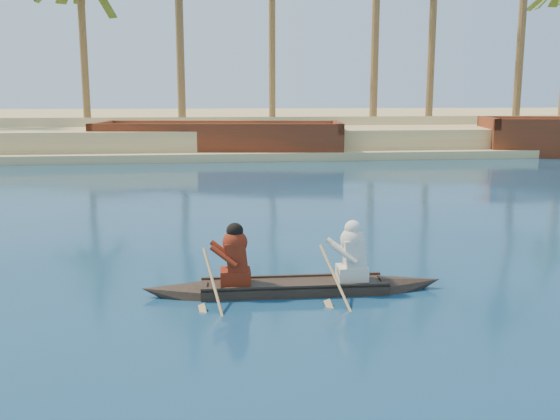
{
  "coord_description": "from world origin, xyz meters",
  "views": [
    {
      "loc": [
        2.47,
        -5.4,
        2.91
      ],
      "look_at": [
        3.75,
        4.74,
        1.03
      ],
      "focal_mm": 40.0,
      "sensor_mm": 36.0,
      "label": 1
    }
  ],
  "objects": [
    {
      "name": "sandy_embankment",
      "position": [
        0.0,
        46.89,
        0.53
      ],
      "size": [
        150.0,
        51.0,
        1.5
      ],
      "color": "#DFC97E",
      "rests_on": "ground"
    },
    {
      "name": "palm_grove",
      "position": [
        0.0,
        35.0,
        8.0
      ],
      "size": [
        110.0,
        14.0,
        16.0
      ],
      "primitive_type": null,
      "color": "#34521D",
      "rests_on": "ground"
    },
    {
      "name": "shrub_cluster",
      "position": [
        0.0,
        31.5,
        1.2
      ],
      "size": [
        100.0,
        6.0,
        2.4
      ],
      "primitive_type": null,
      "color": "#1C3914",
      "rests_on": "ground"
    },
    {
      "name": "canoe",
      "position": [
        3.8,
        3.46,
        0.24
      ],
      "size": [
        4.53,
        0.69,
        1.24
      ],
      "rotation": [
        0.0,
        0.0,
        -0.02
      ],
      "color": "#34261C",
      "rests_on": "ground"
    },
    {
      "name": "barge_mid",
      "position": [
        3.36,
        24.81,
        0.68
      ],
      "size": [
        12.07,
        5.47,
        1.94
      ],
      "rotation": [
        0.0,
        0.0,
        -0.14
      ],
      "color": "maroon",
      "rests_on": "ground"
    }
  ]
}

